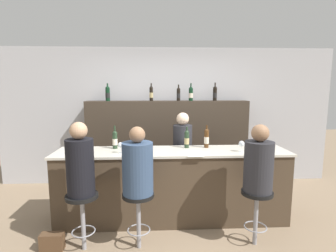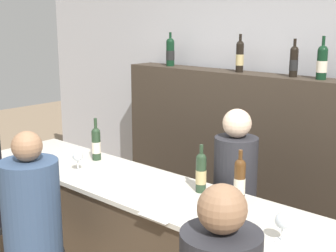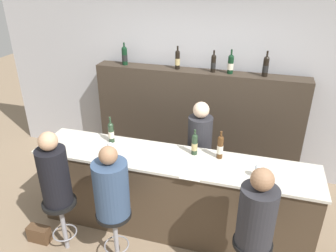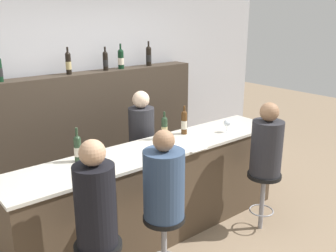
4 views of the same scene
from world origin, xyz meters
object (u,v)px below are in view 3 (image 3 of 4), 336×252
object	(u,v)px
wine_bottle_backbar_2	(213,63)
wine_glass_1	(259,169)
guest_seated_left	(54,173)
bar_stool_middle	(115,224)
bar_stool_left	(61,212)
wine_bottle_counter_1	(195,144)
wine_bottle_backbar_3	(231,64)
wine_bottle_backbar_4	(266,66)
wine_bottle_counter_0	(111,132)
bartender	(199,159)
guest_seated_middle	(111,187)
guest_seated_right	(257,213)
wine_bottle_backbar_1	(178,59)
wine_bottle_backbar_0	(125,55)
wine_glass_0	(110,146)
handbag	(39,234)
wine_bottle_counter_2	(220,147)

from	to	relation	value
wine_bottle_backbar_2	wine_glass_1	world-z (taller)	wine_bottle_backbar_2
guest_seated_left	bar_stool_middle	distance (m)	0.81
wine_bottle_backbar_2	bar_stool_left	xyz separation A→B (m)	(-1.26, -1.98, -1.22)
wine_bottle_counter_1	wine_bottle_backbar_3	size ratio (longest dim) A/B	0.95
wine_bottle_backbar_2	wine_bottle_backbar_4	bearing A→B (deg)	0.00
wine_bottle_counter_0	bartender	world-z (taller)	bartender
wine_bottle_backbar_4	guest_seated_middle	xyz separation A→B (m)	(-1.31, -1.98, -0.76)
guest_seated_right	wine_bottle_backbar_4	bearing A→B (deg)	92.04
guest_seated_left	wine_bottle_counter_1	bearing A→B (deg)	32.18
wine_bottle_backbar_1	wine_bottle_backbar_0	bearing A→B (deg)	180.00
wine_bottle_backbar_0	wine_bottle_backbar_4	bearing A→B (deg)	-0.00
wine_glass_0	wine_bottle_backbar_2	bearing A→B (deg)	58.25
wine_bottle_backbar_1	wine_bottle_backbar_4	bearing A→B (deg)	0.00
wine_bottle_counter_1	bartender	distance (m)	0.61
wine_bottle_backbar_1	wine_glass_1	world-z (taller)	wine_bottle_backbar_1
wine_bottle_backbar_1	wine_bottle_backbar_3	distance (m)	0.73
wine_bottle_counter_1	wine_bottle_backbar_3	distance (m)	1.34
wine_bottle_backbar_1	bar_stool_left	world-z (taller)	wine_bottle_backbar_1
wine_bottle_backbar_3	wine_glass_1	world-z (taller)	wine_bottle_backbar_3
wine_bottle_counter_0	bar_stool_middle	xyz separation A→B (m)	(0.37, -0.81, -0.61)
wine_glass_1	bar_stool_middle	world-z (taller)	wine_glass_1
bar_stool_left	wine_glass_1	bearing A→B (deg)	15.27
wine_bottle_backbar_0	guest_seated_left	bearing A→B (deg)	-89.32
wine_glass_1	handbag	xyz separation A→B (m)	(-2.35, -0.54, -1.00)
wine_bottle_counter_2	wine_bottle_counter_0	bearing A→B (deg)	180.00
wine_bottle_backbar_1	guest_seated_middle	bearing A→B (deg)	-93.84
wine_bottle_backbar_4	guest_seated_middle	size ratio (longest dim) A/B	0.43
handbag	wine_bottle_counter_1	bearing A→B (deg)	26.14
wine_bottle_counter_0	guest_seated_left	xyz separation A→B (m)	(-0.26, -0.81, -0.11)
wine_glass_0	bartender	world-z (taller)	bartender
bar_stool_middle	guest_seated_middle	size ratio (longest dim) A/B	0.87
wine_bottle_backbar_1	guest_seated_middle	xyz separation A→B (m)	(-0.13, -1.98, -0.76)
wine_glass_1	wine_bottle_backbar_3	bearing A→B (deg)	109.08
wine_bottle_counter_0	wine_bottle_backbar_3	world-z (taller)	wine_bottle_backbar_3
bar_stool_left	guest_seated_middle	distance (m)	0.79
wine_bottle_backbar_1	wine_bottle_backbar_2	world-z (taller)	wine_bottle_backbar_1
wine_bottle_backbar_0	guest_seated_middle	bearing A→B (deg)	-71.66
wine_bottle_backbar_4	wine_bottle_backbar_3	bearing A→B (deg)	180.00
wine_bottle_counter_1	wine_glass_1	bearing A→B (deg)	-20.35
wine_bottle_backbar_3	wine_glass_0	xyz separation A→B (m)	(-1.12, -1.44, -0.64)
wine_bottle_counter_2	bartender	bearing A→B (deg)	126.33
wine_bottle_backbar_0	wine_glass_0	size ratio (longest dim) A/B	2.21
wine_glass_1	guest_seated_left	bearing A→B (deg)	-164.73
wine_bottle_backbar_2	wine_glass_0	distance (m)	1.80
wine_glass_1	wine_bottle_backbar_4	bearing A→B (deg)	91.94
wine_bottle_backbar_1	bar_stool_left	size ratio (longest dim) A/B	0.48
wine_bottle_counter_0	wine_glass_1	size ratio (longest dim) A/B	2.22
wine_bottle_backbar_1	bartender	world-z (taller)	wine_bottle_backbar_1
wine_bottle_counter_1	handbag	world-z (taller)	wine_bottle_counter_1
wine_bottle_counter_1	bartender	xyz separation A→B (m)	(-0.02, 0.41, -0.45)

